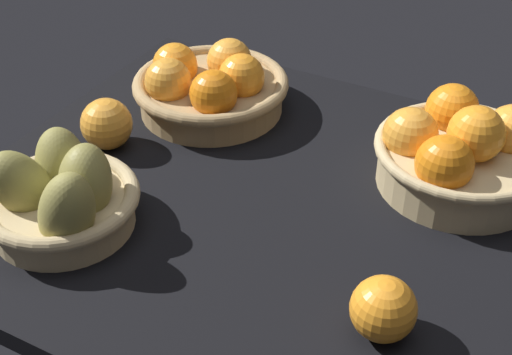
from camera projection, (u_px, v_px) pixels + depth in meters
market_tray at (274, 208)px, 103.82cm from camera, size 84.00×72.00×3.00cm
basket_far_right_pears at (60, 198)px, 95.77cm from camera, size 20.77×20.77×13.95cm
basket_near_left at (460, 152)px, 103.23cm from camera, size 24.69×24.69×13.12cm
basket_near_right at (209, 86)px, 119.99cm from camera, size 25.41×25.41×10.51cm
loose_orange_front_gap at (383, 309)px, 81.04cm from camera, size 7.52×7.52×7.52cm
loose_orange_back_gap at (106, 125)px, 111.37cm from camera, size 7.89×7.89×7.89cm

